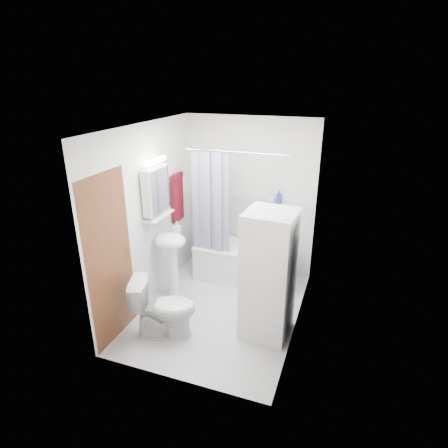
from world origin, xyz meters
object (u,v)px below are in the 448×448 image
(sink, at_px, (171,251))
(toilet, at_px, (164,308))
(bathtub, at_px, (243,261))
(washer_dryer, at_px, (268,275))

(sink, distance_m, toilet, 0.93)
(bathtub, relative_size, washer_dryer, 0.91)
(toilet, bearing_deg, bathtub, -35.86)
(bathtub, xyz_separation_m, sink, (-0.79, -0.80, 0.41))
(bathtub, xyz_separation_m, washer_dryer, (0.64, -1.14, 0.48))
(toilet, bearing_deg, washer_dryer, -86.51)
(sink, bearing_deg, washer_dryer, -13.43)
(washer_dryer, xyz_separation_m, toilet, (-1.13, -0.47, -0.41))
(sink, distance_m, washer_dryer, 1.47)
(washer_dryer, bearing_deg, toilet, -154.09)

